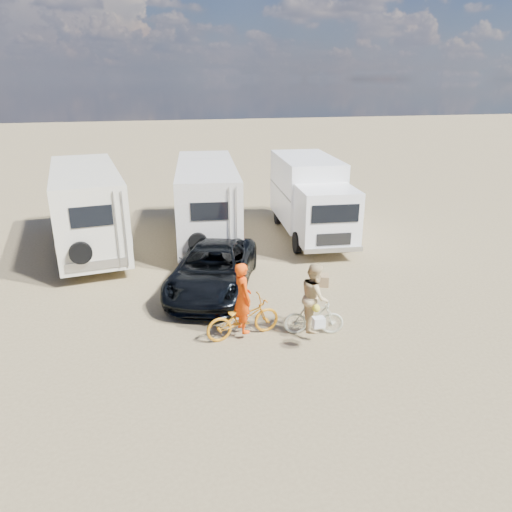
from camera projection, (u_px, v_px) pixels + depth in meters
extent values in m
plane|color=#917D56|center=(256.00, 316.00, 13.41)|extent=(140.00, 140.00, 0.00)
imported|color=black|center=(213.00, 269.00, 14.88)|extent=(3.88, 5.59, 1.42)
imported|color=#C47810|center=(243.00, 318.00, 12.20)|extent=(2.08, 1.04, 1.04)
imported|color=beige|center=(314.00, 318.00, 12.33)|extent=(1.62, 0.78, 0.94)
imported|color=#EE4107|center=(243.00, 304.00, 12.06)|extent=(0.56, 0.75, 1.86)
imported|color=tan|center=(314.00, 303.00, 12.18)|extent=(0.86, 1.00, 1.79)
imported|color=#262826|center=(326.00, 236.00, 18.68)|extent=(1.84, 1.60, 0.96)
cube|color=teal|center=(225.00, 280.00, 15.32)|extent=(0.58, 0.48, 0.40)
cube|color=olive|center=(322.00, 280.00, 15.38)|extent=(0.57, 0.57, 0.36)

